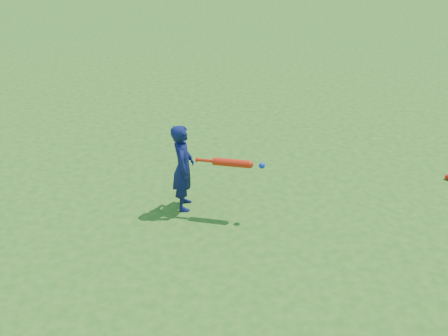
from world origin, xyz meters
The scene contains 4 objects.
ground centered at (0.00, 0.00, 0.00)m, with size 80.00×80.00×0.00m, color #2B6317.
child centered at (-0.49, 0.03, 0.55)m, with size 0.40×0.26×1.10m, color #0F1649.
ground_ball_red centered at (3.09, 0.55, 0.04)m, with size 0.08×0.08×0.08m, color red.
bat_swing centered at (0.11, -0.17, 0.70)m, with size 0.80×0.25×0.09m.
Camera 1 is at (-0.23, -5.23, 3.41)m, focal length 40.00 mm.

